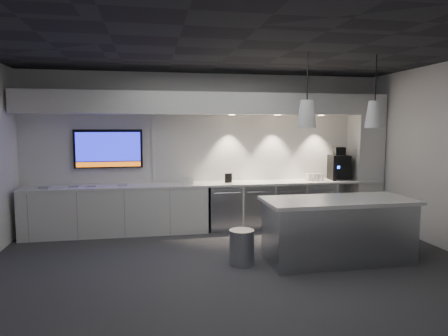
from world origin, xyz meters
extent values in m
plane|color=#323235|center=(0.00, 0.00, 0.00)|extent=(7.00, 7.00, 0.00)
plane|color=black|center=(0.00, 0.00, 3.00)|extent=(7.00, 7.00, 0.00)
plane|color=white|center=(0.00, 2.50, 1.50)|extent=(7.00, 0.00, 7.00)
plane|color=white|center=(0.00, -2.50, 1.50)|extent=(7.00, 0.00, 7.00)
cube|color=white|center=(0.00, 2.17, 0.88)|extent=(6.80, 0.65, 0.04)
cube|color=silver|center=(-1.75, 2.17, 0.43)|extent=(3.30, 0.63, 0.86)
cube|color=#95989D|center=(0.25, 2.17, 0.42)|extent=(0.60, 0.61, 0.85)
cube|color=#95989D|center=(0.88, 2.17, 0.42)|extent=(0.60, 0.61, 0.85)
cube|color=#95989D|center=(1.51, 2.17, 0.42)|extent=(0.60, 0.61, 0.85)
cube|color=#95989D|center=(2.14, 2.17, 0.42)|extent=(0.60, 0.61, 0.85)
cube|color=silver|center=(1.20, 2.48, 1.55)|extent=(4.60, 0.03, 1.30)
cube|color=silver|center=(0.00, 2.20, 2.40)|extent=(6.90, 0.60, 0.40)
cube|color=silver|center=(3.20, 2.20, 1.30)|extent=(0.55, 0.55, 2.60)
cube|color=black|center=(-1.90, 2.45, 1.56)|extent=(1.25, 0.06, 0.72)
cube|color=#1315B2|center=(-1.90, 2.42, 1.60)|extent=(1.17, 0.00, 0.54)
cube|color=#CD570C|center=(-1.90, 2.42, 1.27)|extent=(1.17, 0.00, 0.09)
cube|color=#95989D|center=(1.56, 0.05, 0.44)|extent=(2.09, 0.84, 0.87)
cube|color=white|center=(1.56, 0.05, 0.90)|extent=(2.19, 0.95, 0.05)
cylinder|color=#95989D|center=(0.14, 0.16, 0.25)|extent=(0.44, 0.44, 0.50)
cube|color=black|center=(2.63, 2.20, 1.15)|extent=(0.41, 0.45, 0.50)
cube|color=black|center=(2.63, 2.20, 1.48)|extent=(0.22, 0.22, 0.16)
cube|color=#95989D|center=(2.63, 1.98, 0.92)|extent=(0.29, 0.23, 0.03)
cube|color=black|center=(0.33, 2.16, 0.99)|extent=(0.14, 0.04, 0.18)
cube|color=white|center=(-0.44, 2.08, 0.97)|extent=(0.18, 0.03, 0.14)
cube|color=#A5A5A5|center=(-2.96, 2.09, 0.91)|extent=(0.18, 0.18, 0.02)
cube|color=#A5A5A5|center=(-2.48, 2.16, 0.91)|extent=(0.17, 0.17, 0.02)
cube|color=#A5A5A5|center=(-2.18, 2.15, 0.91)|extent=(0.17, 0.17, 0.02)
cube|color=#A5A5A5|center=(-1.63, 2.13, 0.91)|extent=(0.16, 0.16, 0.02)
cone|color=silver|center=(1.04, 0.05, 2.15)|extent=(0.27, 0.27, 0.39)
cylinder|color=black|center=(1.04, 0.05, 2.69)|extent=(0.02, 0.02, 0.70)
cone|color=silver|center=(2.08, 0.05, 2.15)|extent=(0.27, 0.27, 0.39)
cylinder|color=black|center=(2.08, 0.05, 2.69)|extent=(0.02, 0.02, 0.70)
camera|label=1|loc=(-1.13, -5.28, 1.98)|focal=32.00mm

